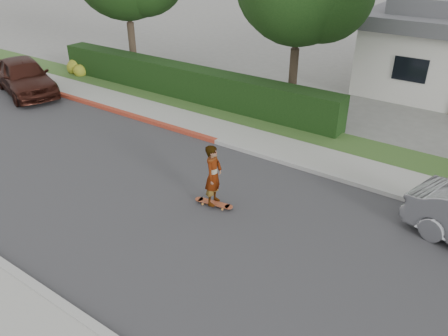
{
  "coord_description": "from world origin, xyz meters",
  "views": [
    {
      "loc": [
        9.44,
        -7.51,
        6.85
      ],
      "look_at": [
        3.35,
        1.23,
        1.0
      ],
      "focal_mm": 35.0,
      "sensor_mm": 36.0,
      "label": 1
    }
  ],
  "objects": [
    {
      "name": "curb_far",
      "position": [
        0.0,
        4.1,
        0.07
      ],
      "size": [
        60.0,
        0.2,
        0.15
      ],
      "primitive_type": "cube",
      "color": "#9E9E99",
      "rests_on": "ground"
    },
    {
      "name": "sidewalk_far",
      "position": [
        0.0,
        5.0,
        0.06
      ],
      "size": [
        60.0,
        1.6,
        0.12
      ],
      "primitive_type": "cube",
      "color": "gray",
      "rests_on": "ground"
    },
    {
      "name": "skateboard",
      "position": [
        3.35,
        0.73,
        0.1
      ],
      "size": [
        1.17,
        0.42,
        0.11
      ],
      "rotation": [
        0.0,
        0.0,
        0.17
      ],
      "color": "orange",
      "rests_on": "ground"
    },
    {
      "name": "planting_strip",
      "position": [
        0.0,
        6.6,
        0.05
      ],
      "size": [
        60.0,
        1.6,
        0.1
      ],
      "primitive_type": "cube",
      "color": "#2D4C1E",
      "rests_on": "ground"
    },
    {
      "name": "ground",
      "position": [
        0.0,
        0.0,
        0.0
      ],
      "size": [
        120.0,
        120.0,
        0.0
      ],
      "primitive_type": "plane",
      "color": "slate",
      "rests_on": "ground"
    },
    {
      "name": "hedge",
      "position": [
        -3.0,
        7.2,
        0.75
      ],
      "size": [
        15.0,
        1.0,
        1.5
      ],
      "primitive_type": "cube",
      "color": "black",
      "rests_on": "ground"
    },
    {
      "name": "road",
      "position": [
        0.0,
        0.0,
        0.01
      ],
      "size": [
        60.0,
        8.0,
        0.01
      ],
      "primitive_type": "cube",
      "color": "#2D2D30",
      "rests_on": "ground"
    },
    {
      "name": "car_maroon",
      "position": [
        -9.55,
        3.45,
        0.83
      ],
      "size": [
        5.25,
        3.41,
        1.66
      ],
      "primitive_type": "imported",
      "rotation": [
        0.0,
        0.0,
        1.25
      ],
      "color": "#351710",
      "rests_on": "ground"
    },
    {
      "name": "flowering_shrub",
      "position": [
        -10.01,
        6.74,
        0.33
      ],
      "size": [
        1.4,
        1.0,
        0.9
      ],
      "color": "#2D4C19",
      "rests_on": "ground"
    },
    {
      "name": "curb_red_section",
      "position": [
        -5.0,
        4.1,
        0.08
      ],
      "size": [
        12.0,
        0.21,
        0.15
      ],
      "primitive_type": "cube",
      "color": "#9B3521",
      "rests_on": "ground"
    },
    {
      "name": "skateboarder",
      "position": [
        3.35,
        0.73,
        1.0
      ],
      "size": [
        0.54,
        0.72,
        1.77
      ],
      "primitive_type": "imported",
      "rotation": [
        0.0,
        0.0,
        1.77
      ],
      "color": "white",
      "rests_on": "skateboard"
    }
  ]
}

